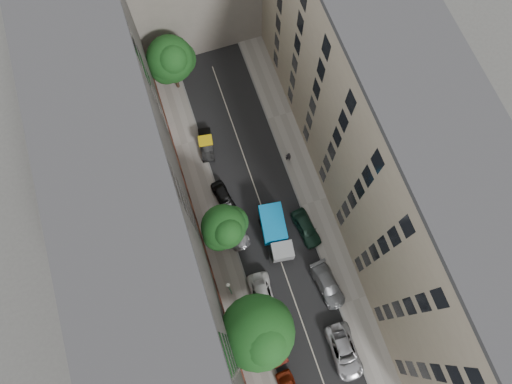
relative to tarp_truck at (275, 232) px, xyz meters
name	(u,v)px	position (x,y,z in m)	size (l,w,h in m)	color
ground	(265,218)	(-0.32, 2.15, -1.47)	(120.00, 120.00, 0.00)	#4C4C49
road_surface	(265,217)	(-0.32, 2.15, -1.46)	(8.00, 44.00, 0.02)	black
sidewalk_left	(216,233)	(-5.82, 2.15, -1.39)	(3.00, 44.00, 0.15)	gray
sidewalk_right	(314,202)	(5.18, 2.15, -1.39)	(3.00, 44.00, 0.15)	gray
building_left	(143,226)	(-11.32, 2.15, 8.53)	(8.00, 44.00, 20.00)	#474442
building_right	(385,150)	(10.68, 2.15, 8.53)	(8.00, 44.00, 20.00)	tan
tarp_truck	(275,232)	(0.00, 0.00, 0.00)	(3.01, 6.04, 2.67)	black
car_left_1	(271,343)	(-3.92, -10.12, -0.73)	(1.57, 4.49, 1.48)	#4D160F
car_left_2	(263,296)	(-3.29, -5.65, -0.80)	(2.22, 4.81, 1.34)	silver
car_left_3	(234,228)	(-3.92, 1.95, -0.75)	(2.02, 4.97, 1.44)	#B1B1B6
car_left_4	(223,197)	(-3.92, 5.55, -0.81)	(1.56, 3.87, 1.32)	black
car_left_5	(206,144)	(-3.92, 12.05, -0.82)	(1.37, 3.93, 1.30)	black
car_right_0	(344,352)	(2.48, -13.04, -0.72)	(2.50, 5.43, 1.51)	#B0B0B5
car_right_1	(328,285)	(3.28, -6.65, -0.75)	(2.02, 4.98, 1.44)	slate
car_right_2	(306,228)	(3.28, -0.45, -0.72)	(1.76, 4.39, 1.49)	#142E22
tree_near	(259,333)	(-4.82, -8.95, 4.92)	(6.58, 6.49, 9.69)	#382619
tree_mid	(225,228)	(-4.82, 1.05, 3.84)	(4.72, 4.35, 7.66)	#382619
tree_far	(172,61)	(-4.82, 20.41, 3.91)	(5.35, 5.09, 8.01)	#382619
lamp_post	(230,289)	(-6.12, -4.34, 2.86)	(0.36, 0.36, 6.85)	#18542F
pedestrian	(288,157)	(4.18, 7.66, -0.48)	(0.61, 0.40, 1.67)	black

